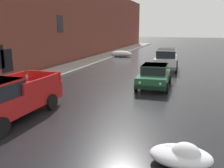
{
  "coord_description": "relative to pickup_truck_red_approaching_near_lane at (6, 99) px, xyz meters",
  "views": [
    {
      "loc": [
        4.78,
        -0.28,
        3.66
      ],
      "look_at": [
        1.3,
        10.38,
        1.11
      ],
      "focal_mm": 39.99,
      "sensor_mm": 36.0,
      "label": 1
    }
  ],
  "objects": [
    {
      "name": "snow_bank_near_corner_right",
      "position": [
        6.87,
        -1.34,
        -0.62
      ],
      "size": [
        1.69,
        1.15,
        0.68
      ],
      "color": "white",
      "rests_on": "ground"
    },
    {
      "name": "pickup_truck_red_approaching_near_lane",
      "position": [
        0.0,
        0.0,
        0.0
      ],
      "size": [
        2.26,
        5.33,
        1.76
      ],
      "color": "red",
      "rests_on": "ground"
    },
    {
      "name": "sedan_green_parked_kerbside_close",
      "position": [
        4.79,
        7.5,
        -0.13
      ],
      "size": [
        2.03,
        3.98,
        1.42
      ],
      "color": "#1E5633",
      "rests_on": "ground"
    },
    {
      "name": "brick_townhouse_facade",
      "position": [
        -5.67,
        10.48,
        3.56
      ],
      "size": [
        0.63,
        80.0,
        8.89
      ],
      "color": "brown",
      "rests_on": "ground"
    },
    {
      "name": "suv_white_parked_kerbside_mid",
      "position": [
        4.75,
        14.59,
        0.11
      ],
      "size": [
        2.25,
        4.85,
        1.82
      ],
      "color": "silver",
      "rests_on": "ground"
    },
    {
      "name": "left_sidewalk_slab",
      "position": [
        -3.83,
        10.49,
        -0.82
      ],
      "size": [
        2.68,
        80.0,
        0.12
      ],
      "primitive_type": "cube",
      "color": "gray",
      "rests_on": "ground"
    },
    {
      "name": "snow_bank_mid_block_left",
      "position": [
        -1.69,
        2.11,
        -0.49
      ],
      "size": [
        3.16,
        1.44,
        0.81
      ],
      "color": "white",
      "rests_on": "ground"
    },
    {
      "name": "snow_bank_near_corner_left",
      "position": [
        -1.82,
        22.8,
        -0.51
      ],
      "size": [
        2.73,
        1.06,
        0.78
      ],
      "color": "white",
      "rests_on": "ground"
    }
  ]
}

